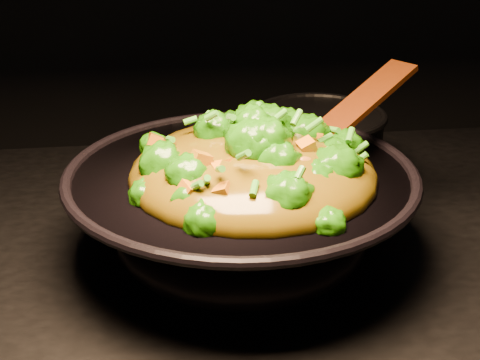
{
  "coord_description": "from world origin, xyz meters",
  "views": [
    {
      "loc": [
        -0.21,
        -0.78,
        1.38
      ],
      "look_at": [
        -0.1,
        0.02,
        1.01
      ],
      "focal_mm": 50.0,
      "sensor_mm": 36.0,
      "label": 1
    }
  ],
  "objects": [
    {
      "name": "spatula",
      "position": [
        0.03,
        0.03,
        1.08
      ],
      "size": [
        0.26,
        0.19,
        0.12
      ],
      "primitive_type": "cube",
      "rotation": [
        0.0,
        -0.38,
        0.58
      ],
      "color": "#391706",
      "rests_on": "wok"
    },
    {
      "name": "stir_fry",
      "position": [
        -0.09,
        -0.01,
        1.08
      ],
      "size": [
        0.39,
        0.39,
        0.11
      ],
      "primitive_type": null,
      "rotation": [
        0.0,
        0.0,
        0.28
      ],
      "color": "#1E6207",
      "rests_on": "wok"
    },
    {
      "name": "wok",
      "position": [
        -0.1,
        0.01,
        0.96
      ],
      "size": [
        0.54,
        0.54,
        0.12
      ],
      "primitive_type": null,
      "rotation": [
        0.0,
        0.0,
        0.24
      ],
      "color": "black",
      "rests_on": "stovetop"
    },
    {
      "name": "back_pot",
      "position": [
        0.06,
        0.24,
        0.96
      ],
      "size": [
        0.27,
        0.27,
        0.12
      ],
      "primitive_type": "cylinder",
      "rotation": [
        0.0,
        0.0,
        -0.33
      ],
      "color": "black",
      "rests_on": "stovetop"
    }
  ]
}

